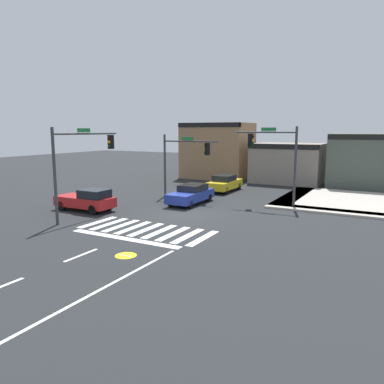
{
  "coord_description": "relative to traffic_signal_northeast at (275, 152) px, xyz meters",
  "views": [
    {
      "loc": [
        12.06,
        -21.23,
        5.53
      ],
      "look_at": [
        0.46,
        0.07,
        1.52
      ],
      "focal_mm": 34.97,
      "sensor_mm": 36.0,
      "label": 1
    }
  ],
  "objects": [
    {
      "name": "crosswalk_near",
      "position": [
        -4.34,
        -9.95,
        -4.0
      ],
      "size": [
        7.62,
        3.14,
        0.01
      ],
      "color": "silver",
      "rests_on": "ground_plane"
    },
    {
      "name": "traffic_signal_southwest",
      "position": [
        -9.63,
        -9.36,
        -0.0
      ],
      "size": [
        0.32,
        5.62,
        5.72
      ],
      "rotation": [
        0.0,
        0.0,
        1.57
      ],
      "color": "#383A3D",
      "rests_on": "ground_plane"
    },
    {
      "name": "lane_markings",
      "position": [
        -3.23,
        -17.48,
        -4.0
      ],
      "size": [
        6.8,
        20.25,
        0.01
      ],
      "color": "white",
      "rests_on": "ground_plane"
    },
    {
      "name": "traffic_signal_northwest",
      "position": [
        -7.42,
        -0.28,
        -0.46
      ],
      "size": [
        4.94,
        0.32,
        5.21
      ],
      "color": "#383A3D",
      "rests_on": "ground_plane"
    },
    {
      "name": "car_yellow",
      "position": [
        -5.87,
        4.51,
        -3.24
      ],
      "size": [
        1.81,
        4.42,
        1.5
      ],
      "rotation": [
        0.0,
        0.0,
        -1.57
      ],
      "color": "gold",
      "rests_on": "ground_plane"
    },
    {
      "name": "bike_detector_marking",
      "position": [
        -2.55,
        -14.03,
        -4.0
      ],
      "size": [
        0.98,
        0.98,
        0.01
      ],
      "color": "yellow",
      "rests_on": "ground_plane"
    },
    {
      "name": "storefront_row",
      "position": [
        -3.26,
        13.25,
        -1.28
      ],
      "size": [
        23.47,
        5.61,
        6.38
      ],
      "color": "#93704C",
      "rests_on": "ground_plane"
    },
    {
      "name": "ground_plane",
      "position": [
        -4.34,
        -5.45,
        -4.01
      ],
      "size": [
        120.0,
        120.0,
        0.0
      ],
      "primitive_type": "plane",
      "color": "#232628"
    },
    {
      "name": "car_red",
      "position": [
        -10.86,
        -7.82,
        -3.24
      ],
      "size": [
        4.28,
        1.75,
        1.55
      ],
      "rotation": [
        0.0,
        0.0,
        3.14
      ],
      "color": "red",
      "rests_on": "ground_plane"
    },
    {
      "name": "traffic_signal_northeast",
      "position": [
        0.0,
        0.0,
        0.0
      ],
      "size": [
        4.58,
        0.32,
        5.8
      ],
      "rotation": [
        0.0,
        0.0,
        3.14
      ],
      "color": "#383A3D",
      "rests_on": "ground_plane"
    },
    {
      "name": "car_blue",
      "position": [
        -5.77,
        -2.1,
        -3.28
      ],
      "size": [
        1.86,
        4.56,
        1.45
      ],
      "rotation": [
        0.0,
        0.0,
        -1.57
      ],
      "color": "#23389E",
      "rests_on": "ground_plane"
    },
    {
      "name": "curb_corner_northeast",
      "position": [
        4.15,
        3.96,
        -3.93
      ],
      "size": [
        10.0,
        10.6,
        0.15
      ],
      "color": "#B2AA9E",
      "rests_on": "ground_plane"
    }
  ]
}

